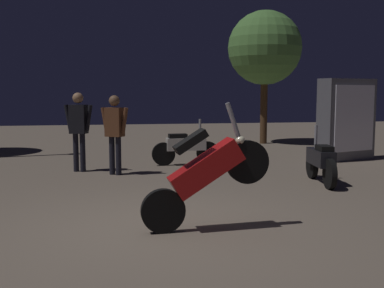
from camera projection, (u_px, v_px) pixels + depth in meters
The scene contains 8 objects.
ground_plane at pixel (161, 227), 6.14m from camera, with size 40.00×40.00×0.00m, color #756656.
motorcycle_red_foreground at pixel (206, 173), 5.92m from camera, with size 1.66×0.35×1.63m.
motorcycle_white_parked_left at pixel (186, 147), 11.36m from camera, with size 1.66×0.34×1.11m.
motorcycle_black_parked_right at pixel (321, 161), 9.03m from camera, with size 0.43×1.66×1.11m.
person_rider_beside at pixel (79, 124), 10.33m from camera, with size 0.66×0.35×1.75m.
person_bystander_far at pixel (115, 128), 9.93m from camera, with size 0.60×0.44×1.69m.
tree_center_bg at pixel (265, 48), 15.86m from camera, with size 2.49×2.49×4.50m.
kiosk_billboard at pixel (347, 120), 12.13m from camera, with size 1.68×0.97×2.10m.
Camera 1 is at (-0.66, -5.96, 1.75)m, focal length 43.92 mm.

